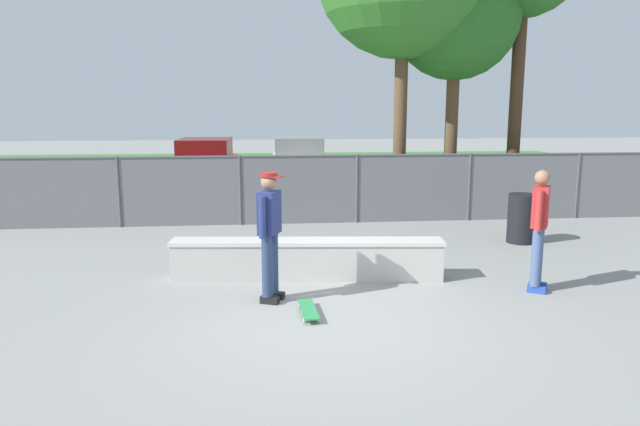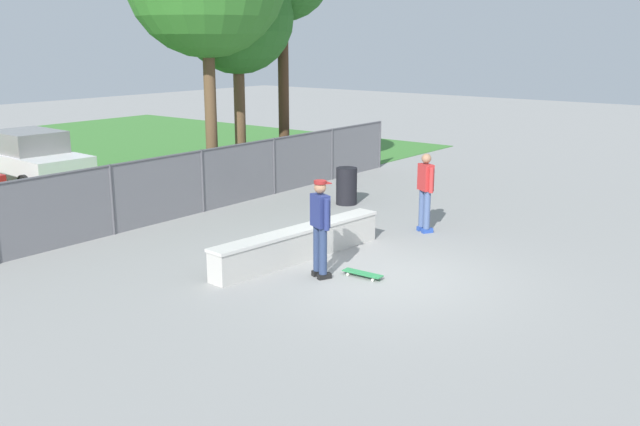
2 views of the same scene
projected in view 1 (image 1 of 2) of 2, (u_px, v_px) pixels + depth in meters
ground_plane at (332, 323)px, 7.58m from camera, size 80.00×80.00×0.00m
grass_strip at (283, 173)px, 23.95m from camera, size 31.04×20.00×0.02m
concrete_ledge at (307, 259)px, 9.41m from camera, size 4.34×0.88×0.64m
skateboarder at (270, 230)px, 8.23m from camera, size 0.39×0.56×1.84m
skateboard at (308, 310)px, 7.85m from camera, size 0.24×0.81×0.09m
chainlink_fence at (299, 186)px, 13.71m from camera, size 19.11×0.07×1.61m
tree_near_right at (456, 16)px, 14.54m from camera, size 3.18×3.18×6.52m
car_red at (205, 164)px, 19.16m from camera, size 2.15×4.27×1.66m
car_white at (299, 161)px, 20.14m from camera, size 2.15×4.27×1.66m
bystander at (539, 225)px, 8.71m from camera, size 0.41×0.53×1.82m
trash_bin at (522, 218)px, 11.89m from camera, size 0.56×0.56×0.99m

